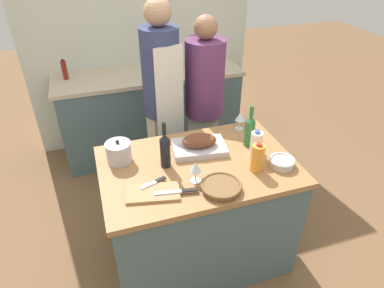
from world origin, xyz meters
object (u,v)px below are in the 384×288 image
milk_jug (256,145)px  roasting_pan (199,145)px  mixing_bowl (282,162)px  person_cook_guest (204,101)px  cutting_board (153,193)px  stock_pot (119,152)px  knife_paring (154,182)px  condiment_bottle_tall (64,70)px  knife_chef (178,191)px  wine_glass_right (240,117)px  wine_bottle_dark (165,150)px  wicker_basket (221,187)px  wine_bottle_green (250,130)px  person_cook_aproned (162,97)px  juice_jug (258,158)px  wine_glass_left (195,168)px  condiment_bottle_short (179,57)px

milk_jug → roasting_pan: bearing=150.4°
mixing_bowl → person_cook_guest: (-0.18, 1.02, -0.00)m
roasting_pan → cutting_board: (-0.41, -0.35, -0.04)m
stock_pot → milk_jug: milk_jug is taller
knife_paring → condiment_bottle_tall: (-0.48, 1.80, 0.12)m
roasting_pan → knife_chef: 0.48m
condiment_bottle_tall → wine_glass_right: bearing=-46.8°
stock_pot → wine_bottle_dark: wine_bottle_dark is taller
roasting_pan → wicker_basket: size_ratio=1.60×
cutting_board → wine_bottle_dark: 0.31m
mixing_bowl → knife_chef: mixing_bowl is taller
stock_pot → person_cook_guest: (0.83, 0.63, -0.04)m
roasting_pan → stock_pot: bearing=175.2°
mixing_bowl → wine_bottle_green: (-0.10, 0.30, 0.09)m
person_cook_aproned → knife_chef: bearing=-111.9°
cutting_board → condiment_bottle_tall: bearing=103.6°
wine_bottle_dark → wicker_basket: bearing=-52.7°
wine_glass_right → knife_chef: wine_glass_right is taller
juice_jug → knife_chef: 0.56m
roasting_pan → wine_glass_right: size_ratio=2.86×
juice_jug → wine_bottle_dark: 0.60m
wine_glass_left → person_cook_aproned: bearing=88.1°
wine_bottle_green → condiment_bottle_tall: bearing=128.0°
knife_paring → person_cook_guest: person_cook_guest is taller
mixing_bowl → wine_glass_right: bearing=97.3°
milk_jug → person_cook_aproned: 0.96m
condiment_bottle_tall → person_cook_guest: 1.43m
cutting_board → juice_jug: bearing=2.0°
cutting_board → wine_bottle_green: bearing=21.8°
stock_pot → person_cook_guest: size_ratio=0.10×
juice_jug → wine_glass_left: juice_jug is taller
milk_jug → knife_chef: (-0.61, -0.21, -0.08)m
condiment_bottle_short → wine_glass_left: bearing=-103.2°
condiment_bottle_tall → person_cook_aproned: (0.77, -0.87, -0.01)m
juice_jug → person_cook_guest: size_ratio=0.13×
wine_bottle_green → wine_bottle_dark: (-0.63, -0.06, 0.01)m
wine_glass_right → knife_paring: wine_glass_right is taller
wine_bottle_dark → wine_glass_right: wine_bottle_dark is taller
mixing_bowl → milk_jug: (-0.12, 0.15, 0.07)m
roasting_pan → wicker_basket: 0.44m
mixing_bowl → wine_glass_right: size_ratio=1.24×
stock_pot → person_cook_aproned: 0.76m
wine_bottle_green → condiment_bottle_short: (-0.06, 1.57, 0.02)m
cutting_board → condiment_bottle_short: bearing=69.3°
roasting_pan → cutting_board: 0.54m
person_cook_guest → cutting_board: bearing=-101.3°
wicker_basket → mixing_bowl: 0.48m
cutting_board → wine_bottle_green: 0.84m
wine_bottle_green → mixing_bowl: bearing=-71.7°
wine_bottle_dark → wine_bottle_green: bearing=5.6°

